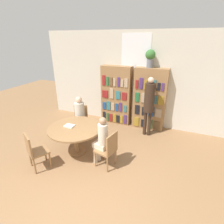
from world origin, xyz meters
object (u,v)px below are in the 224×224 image
Objects in this scene: reading_table at (75,131)px; seated_reader_left at (80,114)px; chair_near_camera at (34,150)px; chair_left_side at (81,119)px; flower_vase at (150,57)px; chair_far_side at (108,148)px; librarian_standing at (149,101)px; bookshelf_right at (149,100)px; seated_reader_right at (101,139)px; bookshelf_left at (116,96)px.

seated_reader_left reaches higher than reading_table.
chair_near_camera is at bearing 60.19° from seated_reader_left.
chair_left_side is (-0.41, 0.92, -0.13)m from reading_table.
flower_vase reaches higher than seated_reader_left.
chair_left_side and chair_far_side have the same top height.
chair_far_side is 0.72× the size of seated_reader_left.
flower_vase reaches higher than librarian_standing.
seated_reader_right is (-0.63, -2.25, -0.30)m from bookshelf_right.
seated_reader_right is 1.93m from librarian_standing.
bookshelf_right is 2.20× the size of chair_far_side.
seated_reader_right reaches higher than chair_far_side.
librarian_standing is (0.52, 1.79, 0.60)m from chair_far_side.
flower_vase is at bearing 0.26° from bookshelf_left.
bookshelf_left is 1.00× the size of bookshelf_right.
seated_reader_left is (0.07, -0.16, 0.22)m from chair_left_side.
bookshelf_left is 1.58× the size of seated_reader_left.
flower_vase is (-0.09, 0.00, 1.29)m from bookshelf_right.
bookshelf_left is 1.09× the size of librarian_standing.
librarian_standing reaches higher than reading_table.
librarian_standing is at bearing -4.29° from chair_far_side.
chair_far_side is at bearing -106.23° from librarian_standing.
chair_near_camera is 1.00× the size of chair_far_side.
seated_reader_left is at bearing 114.19° from chair_near_camera.
chair_left_side is (-0.71, -1.16, -0.48)m from bookshelf_left.
chair_far_side is 1.65m from seated_reader_left.
seated_reader_left is at bearing -143.01° from bookshelf_right.
reading_table is (-1.34, -2.08, -1.64)m from flower_vase.
reading_table is 1.50× the size of chair_left_side.
bookshelf_left is 2.13m from reading_table.
librarian_standing reaches higher than chair_near_camera.
seated_reader_left reaches higher than chair_near_camera.
chair_near_camera is 0.72× the size of seated_reader_left.
flower_vase is 2.92m from chair_far_side.
bookshelf_left reaches higher than seated_reader_left.
chair_left_side is at bearing 59.97° from seated_reader_right.
seated_reader_right reaches higher than chair_near_camera.
bookshelf_left is at bearing -139.84° from seated_reader_left.
flower_vase is at bearing 108.16° from librarian_standing.
seated_reader_left is 0.69× the size of librarian_standing.
flower_vase is at bearing -170.25° from chair_left_side.
bookshelf_left is 3.09m from chair_near_camera.
seated_reader_left is at bearing 65.81° from chair_far_side.
chair_far_side is 0.73× the size of seated_reader_right.
chair_far_side reaches higher than reading_table.
seated_reader_right reaches higher than reading_table.
librarian_standing is at bearing -179.93° from seated_reader_left.
chair_left_side is at bearing 63.00° from chair_far_side.
seated_reader_right is at bearing 113.97° from chair_left_side.
reading_table is 1.50× the size of chair_near_camera.
bookshelf_left is 2.20× the size of chair_far_side.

